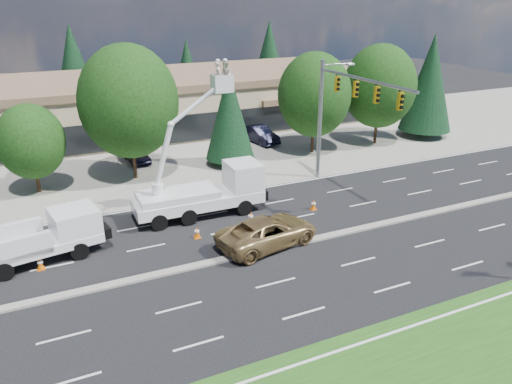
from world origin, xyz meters
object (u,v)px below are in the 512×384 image
utility_pickup (47,241)px  minivan (268,232)px  bucket_truck (208,184)px  signal_mast (337,106)px

utility_pickup → minivan: size_ratio=1.13×
bucket_truck → minivan: (1.52, -5.59, -1.23)m
utility_pickup → signal_mast: bearing=-2.0°
signal_mast → bucket_truck: bucket_truck is taller
signal_mast → utility_pickup: (-20.06, -2.76, -5.03)m
utility_pickup → minivan: 12.04m
bucket_truck → minivan: bearing=-73.7°
signal_mast → utility_pickup: size_ratio=1.49×
utility_pickup → bucket_truck: bucket_truck is taller
signal_mast → bucket_truck: 10.91m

